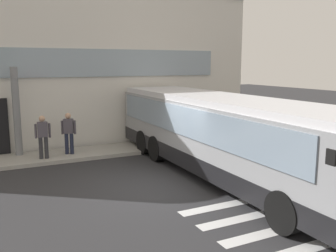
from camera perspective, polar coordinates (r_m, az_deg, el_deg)
The scene contains 8 objects.
ground_plane at distance 11.67m, azimuth -2.87°, elevation -9.24°, with size 80.00×90.00×0.02m, color #2B2B2D.
bay_paint_stripes at distance 9.50m, azimuth 19.60°, elevation -14.25°, with size 4.40×3.96×0.01m.
terminal_building at distance 21.96m, azimuth -16.91°, elevation 8.98°, with size 17.85×13.80×7.37m.
boarding_curb at distance 15.99m, azimuth -9.81°, elevation -3.84°, with size 20.05×2.00×0.15m, color #9E9B93.
entry_support_column at distance 15.67m, azimuth -22.41°, elevation 2.07°, with size 0.28×0.28×3.50m, color slate.
bus_main_foreground at distance 12.35m, azimuth 8.49°, elevation -1.79°, with size 3.13×12.18×2.70m.
passenger_near_column at distance 14.82m, azimuth -18.82°, elevation -1.31°, with size 0.59×0.26×1.68m.
passenger_by_doorway at distance 15.33m, azimuth -15.12°, elevation -0.65°, with size 0.55×0.47×1.68m.
Camera 1 is at (-4.41, -10.12, 3.76)m, focal length 39.34 mm.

